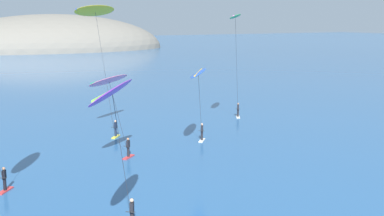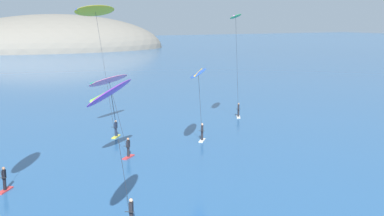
% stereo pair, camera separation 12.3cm
% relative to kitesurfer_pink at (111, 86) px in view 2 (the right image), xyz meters
% --- Properties ---
extents(headland_island, '(134.12, 54.99, 31.38)m').
position_rel_kitesurfer_pink_xyz_m(headland_island, '(13.25, 154.47, -6.43)').
color(headland_island, '#7A705B').
rests_on(headland_island, ground).
extents(kitesurfer_pink, '(5.30, 4.65, 7.36)m').
position_rel_kitesurfer_pink_xyz_m(kitesurfer_pink, '(0.00, 0.00, 0.00)').
color(kitesurfer_pink, red).
rests_on(kitesurfer_pink, ground).
extents(kitesurfer_purple, '(4.72, 6.43, 8.75)m').
position_rel_kitesurfer_pink_xyz_m(kitesurfer_purple, '(-4.85, -14.00, 1.30)').
color(kitesurfer_purple, yellow).
rests_on(kitesurfer_purple, ground).
extents(kitesurfer_green, '(6.17, 7.46, 12.11)m').
position_rel_kitesurfer_pink_xyz_m(kitesurfer_green, '(16.42, 7.07, 4.18)').
color(kitesurfer_green, silver).
rests_on(kitesurfer_green, ground).
extents(kitesurfer_yellow, '(5.60, 4.75, 12.82)m').
position_rel_kitesurfer_pink_xyz_m(kitesurfer_yellow, '(1.50, 7.38, 5.09)').
color(kitesurfer_yellow, yellow).
rests_on(kitesurfer_yellow, ground).
extents(kitesurfer_blue, '(4.84, 6.08, 7.28)m').
position_rel_kitesurfer_pink_xyz_m(kitesurfer_blue, '(8.46, 1.05, -0.01)').
color(kitesurfer_blue, silver).
rests_on(kitesurfer_blue, ground).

